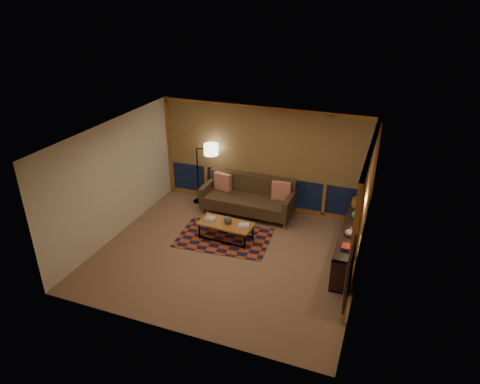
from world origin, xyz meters
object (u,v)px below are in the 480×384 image
(coffee_table, at_px, (226,231))
(bookshelf, at_px, (351,240))
(sofa, at_px, (248,197))
(floor_lamp, at_px, (198,173))

(coffee_table, xyz_separation_m, bookshelf, (2.76, 0.37, 0.15))
(sofa, xyz_separation_m, bookshelf, (2.71, -0.95, -0.11))
(sofa, xyz_separation_m, coffee_table, (-0.05, -1.32, -0.26))
(sofa, distance_m, bookshelf, 2.87)
(floor_lamp, xyz_separation_m, bookshelf, (4.18, -1.14, -0.48))
(sofa, relative_size, coffee_table, 1.85)
(bookshelf, bearing_deg, floor_lamp, 164.80)
(floor_lamp, bearing_deg, bookshelf, -23.49)
(floor_lamp, relative_size, bookshelf, 0.59)
(floor_lamp, height_order, bookshelf, floor_lamp)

